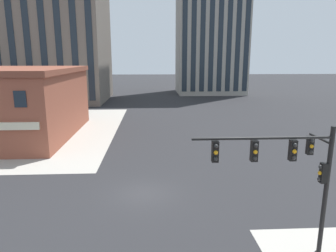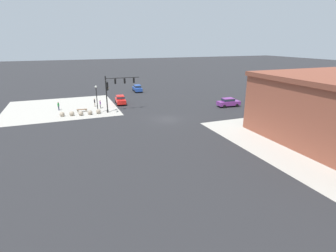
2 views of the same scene
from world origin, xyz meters
The scene contains 2 objects.
ground_plane centered at (0.00, 0.00, 0.00)m, with size 320.00×320.00×0.00m, color #262628.
traffic_signal_main centered at (6.95, -7.64, 4.40)m, with size 6.15×2.09×6.48m.
Camera 1 is at (0.71, -19.93, 9.28)m, focal length 32.64 mm.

